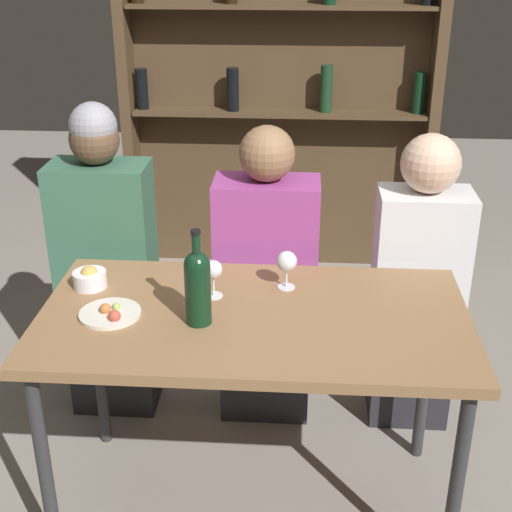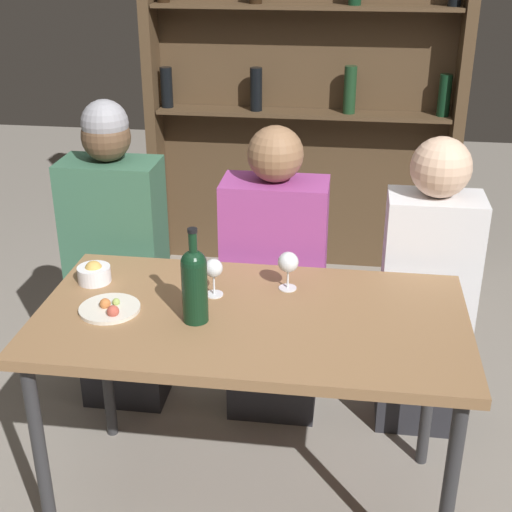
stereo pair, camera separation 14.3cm
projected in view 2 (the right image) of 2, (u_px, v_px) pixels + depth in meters
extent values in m
plane|color=gray|center=(252.00, 501.00, 2.57)|extent=(10.00, 10.00, 0.00)
cube|color=olive|center=(251.00, 318.00, 2.25)|extent=(1.36, 0.73, 0.04)
cylinder|color=#2D2D30|center=(41.00, 461.00, 2.22)|extent=(0.04, 0.04, 0.74)
cylinder|color=#2D2D30|center=(448.00, 501.00, 2.06)|extent=(0.04, 0.04, 0.74)
cylinder|color=#2D2D30|center=(105.00, 356.00, 2.76)|extent=(0.04, 0.04, 0.74)
cylinder|color=#2D2D30|center=(430.00, 381.00, 2.61)|extent=(0.04, 0.04, 0.74)
cube|color=#4C3823|center=(304.00, 81.00, 3.95)|extent=(1.68, 0.02, 2.22)
cube|color=#4C3823|center=(152.00, 80.00, 3.96)|extent=(0.06, 0.18, 2.22)
cube|color=#4C3823|center=(462.00, 89.00, 3.75)|extent=(0.06, 0.18, 2.22)
cube|color=#4C3823|center=(302.00, 114.00, 3.92)|extent=(1.60, 0.18, 0.02)
cylinder|color=black|center=(167.00, 87.00, 3.98)|extent=(0.07, 0.07, 0.22)
cylinder|color=black|center=(256.00, 89.00, 3.90)|extent=(0.07, 0.07, 0.23)
cylinder|color=#19381E|center=(350.00, 90.00, 3.84)|extent=(0.07, 0.07, 0.25)
cylinder|color=black|center=(444.00, 95.00, 3.79)|extent=(0.07, 0.07, 0.22)
cube|color=#4C3823|center=(305.00, 7.00, 3.69)|extent=(1.60, 0.18, 0.02)
cylinder|color=black|center=(195.00, 292.00, 2.17)|extent=(0.08, 0.08, 0.20)
sphere|color=black|center=(194.00, 263.00, 2.12)|extent=(0.08, 0.08, 0.08)
cylinder|color=black|center=(193.00, 248.00, 2.10)|extent=(0.03, 0.03, 0.10)
cylinder|color=black|center=(192.00, 230.00, 2.08)|extent=(0.03, 0.03, 0.01)
cylinder|color=silver|center=(288.00, 288.00, 2.40)|extent=(0.06, 0.06, 0.00)
cylinder|color=silver|center=(288.00, 277.00, 2.38)|extent=(0.01, 0.01, 0.08)
sphere|color=silver|center=(288.00, 262.00, 2.36)|extent=(0.07, 0.07, 0.07)
cylinder|color=silver|center=(214.00, 294.00, 2.36)|extent=(0.06, 0.06, 0.00)
cylinder|color=silver|center=(214.00, 283.00, 2.34)|extent=(0.01, 0.01, 0.08)
sphere|color=silver|center=(213.00, 268.00, 2.32)|extent=(0.06, 0.06, 0.06)
cylinder|color=silver|center=(110.00, 309.00, 2.26)|extent=(0.19, 0.19, 0.01)
sphere|color=gold|center=(105.00, 304.00, 2.26)|extent=(0.03, 0.03, 0.03)
sphere|color=#B74C3D|center=(113.00, 311.00, 2.21)|extent=(0.04, 0.04, 0.04)
sphere|color=#C67038|center=(105.00, 304.00, 2.25)|extent=(0.04, 0.04, 0.04)
sphere|color=#99B256|center=(116.00, 302.00, 2.27)|extent=(0.02, 0.02, 0.02)
cylinder|color=white|center=(94.00, 274.00, 2.44)|extent=(0.11, 0.11, 0.06)
sphere|color=gold|center=(94.00, 269.00, 2.43)|extent=(0.06, 0.06, 0.06)
cube|color=#26262B|center=(125.00, 352.00, 3.06)|extent=(0.34, 0.22, 0.45)
cube|color=#38664C|center=(115.00, 237.00, 2.83)|extent=(0.38, 0.22, 0.63)
sphere|color=brown|center=(106.00, 137.00, 2.66)|extent=(0.19, 0.19, 0.19)
sphere|color=gray|center=(105.00, 123.00, 2.64)|extent=(0.18, 0.18, 0.18)
cube|color=#26262B|center=(273.00, 363.00, 2.98)|extent=(0.36, 0.22, 0.45)
cube|color=#9E3F8C|center=(274.00, 252.00, 2.76)|extent=(0.40, 0.22, 0.58)
sphere|color=#8C6647|center=(275.00, 154.00, 2.60)|extent=(0.21, 0.21, 0.21)
cube|color=#26262B|center=(418.00, 374.00, 2.90)|extent=(0.32, 0.22, 0.45)
cube|color=white|center=(430.00, 264.00, 2.69)|extent=(0.35, 0.22, 0.55)
sphere|color=beige|center=(441.00, 167.00, 2.53)|extent=(0.22, 0.22, 0.22)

